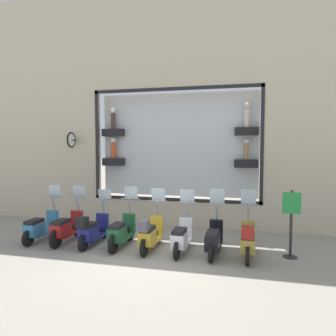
# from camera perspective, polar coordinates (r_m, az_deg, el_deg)

# --- Properties ---
(ground_plane) EXTENTS (120.00, 120.00, 0.00)m
(ground_plane) POSITION_cam_1_polar(r_m,az_deg,el_deg) (8.80, -4.06, -15.28)
(ground_plane) COLOR gray
(building_facade) EXTENTS (1.22, 36.00, 8.56)m
(building_facade) POSITION_cam_1_polar(r_m,az_deg,el_deg) (11.88, 1.37, 11.11)
(building_facade) COLOR beige
(building_facade) RESTS_ON ground_plane
(scooter_olive_0) EXTENTS (1.79, 0.61, 1.68)m
(scooter_olive_0) POSITION_cam_1_polar(r_m,az_deg,el_deg) (8.81, 13.72, -12.19)
(scooter_olive_0) COLOR black
(scooter_olive_0) RESTS_ON ground_plane
(scooter_black_1) EXTENTS (1.79, 0.60, 1.67)m
(scooter_black_1) POSITION_cam_1_polar(r_m,az_deg,el_deg) (8.93, 7.96, -12.21)
(scooter_black_1) COLOR black
(scooter_black_1) RESTS_ON ground_plane
(scooter_white_2) EXTENTS (1.79, 0.60, 1.62)m
(scooter_white_2) POSITION_cam_1_polar(r_m,az_deg,el_deg) (9.06, 2.33, -11.94)
(scooter_white_2) COLOR black
(scooter_white_2) RESTS_ON ground_plane
(scooter_yellow_3) EXTENTS (1.79, 0.61, 1.62)m
(scooter_yellow_3) POSITION_cam_1_polar(r_m,az_deg,el_deg) (9.20, -3.20, -11.40)
(scooter_yellow_3) COLOR black
(scooter_yellow_3) RESTS_ON ground_plane
(scooter_green_4) EXTENTS (1.81, 0.60, 1.65)m
(scooter_green_4) POSITION_cam_1_polar(r_m,az_deg,el_deg) (9.56, -8.19, -10.97)
(scooter_green_4) COLOR black
(scooter_green_4) RESTS_ON ground_plane
(scooter_navy_5) EXTENTS (1.79, 0.61, 1.53)m
(scooter_navy_5) POSITION_cam_1_polar(r_m,az_deg,el_deg) (9.85, -13.15, -10.51)
(scooter_navy_5) COLOR black
(scooter_navy_5) RESTS_ON ground_plane
(scooter_red_6) EXTENTS (1.81, 0.61, 1.63)m
(scooter_red_6) POSITION_cam_1_polar(r_m,az_deg,el_deg) (10.33, -17.34, -9.96)
(scooter_red_6) COLOR black
(scooter_red_6) RESTS_ON ground_plane
(scooter_teal_7) EXTENTS (1.79, 0.61, 1.63)m
(scooter_teal_7) POSITION_cam_1_polar(r_m,az_deg,el_deg) (10.81, -21.38, -9.57)
(scooter_teal_7) COLOR black
(scooter_teal_7) RESTS_ON ground_plane
(shop_sign_post) EXTENTS (0.36, 0.45, 1.75)m
(shop_sign_post) POSITION_cam_1_polar(r_m,az_deg,el_deg) (9.09, 20.65, -8.69)
(shop_sign_post) COLOR #232326
(shop_sign_post) RESTS_ON ground_plane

